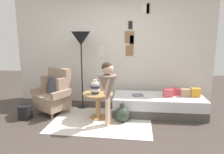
{
  "coord_description": "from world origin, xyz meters",
  "views": [
    {
      "loc": [
        0.69,
        -3.1,
        1.68
      ],
      "look_at": [
        0.15,
        0.95,
        0.85
      ],
      "focal_mm": 33.22,
      "sensor_mm": 36.0,
      "label": 1
    }
  ],
  "objects_px": {
    "side_table": "(98,100)",
    "magazine_basket": "(25,112)",
    "floor_lamp": "(81,41)",
    "book_on_daybed": "(138,95)",
    "person_child": "(108,85)",
    "vase_striped": "(95,88)",
    "demijohn_near": "(122,114)",
    "armchair": "(55,93)",
    "daybed": "(158,105)"
  },
  "relations": [
    {
      "from": "side_table",
      "to": "person_child",
      "type": "height_order",
      "value": "person_child"
    },
    {
      "from": "book_on_daybed",
      "to": "magazine_basket",
      "type": "distance_m",
      "value": 2.36
    },
    {
      "from": "vase_striped",
      "to": "book_on_daybed",
      "type": "distance_m",
      "value": 0.96
    },
    {
      "from": "vase_striped",
      "to": "person_child",
      "type": "xyz_separation_m",
      "value": [
        0.29,
        -0.28,
        0.13
      ]
    },
    {
      "from": "person_child",
      "to": "demijohn_near",
      "type": "bearing_deg",
      "value": 41.12
    },
    {
      "from": "daybed",
      "to": "vase_striped",
      "type": "xyz_separation_m",
      "value": [
        -1.28,
        -0.46,
        0.45
      ]
    },
    {
      "from": "book_on_daybed",
      "to": "demijohn_near",
      "type": "distance_m",
      "value": 0.62
    },
    {
      "from": "demijohn_near",
      "to": "armchair",
      "type": "bearing_deg",
      "value": 168.21
    },
    {
      "from": "daybed",
      "to": "demijohn_near",
      "type": "xyz_separation_m",
      "value": [
        -0.74,
        -0.52,
        -0.05
      ]
    },
    {
      "from": "vase_striped",
      "to": "floor_lamp",
      "type": "bearing_deg",
      "value": 124.59
    },
    {
      "from": "magazine_basket",
      "to": "demijohn_near",
      "type": "bearing_deg",
      "value": 2.97
    },
    {
      "from": "floor_lamp",
      "to": "book_on_daybed",
      "type": "height_order",
      "value": "floor_lamp"
    },
    {
      "from": "side_table",
      "to": "magazine_basket",
      "type": "height_order",
      "value": "side_table"
    },
    {
      "from": "vase_striped",
      "to": "demijohn_near",
      "type": "xyz_separation_m",
      "value": [
        0.54,
        -0.06,
        -0.5
      ]
    },
    {
      "from": "side_table",
      "to": "armchair",
      "type": "bearing_deg",
      "value": 168.97
    },
    {
      "from": "floor_lamp",
      "to": "armchair",
      "type": "bearing_deg",
      "value": -141.41
    },
    {
      "from": "floor_lamp",
      "to": "book_on_daybed",
      "type": "relative_size",
      "value": 7.98
    },
    {
      "from": "side_table",
      "to": "vase_striped",
      "type": "bearing_deg",
      "value": -125.14
    },
    {
      "from": "floor_lamp",
      "to": "demijohn_near",
      "type": "height_order",
      "value": "floor_lamp"
    },
    {
      "from": "vase_striped",
      "to": "floor_lamp",
      "type": "distance_m",
      "value": 1.2
    },
    {
      "from": "demijohn_near",
      "to": "magazine_basket",
      "type": "relative_size",
      "value": 1.36
    },
    {
      "from": "book_on_daybed",
      "to": "armchair",
      "type": "bearing_deg",
      "value": -174.95
    },
    {
      "from": "floor_lamp",
      "to": "demijohn_near",
      "type": "distance_m",
      "value": 1.85
    },
    {
      "from": "book_on_daybed",
      "to": "daybed",
      "type": "bearing_deg",
      "value": 6.51
    },
    {
      "from": "armchair",
      "to": "floor_lamp",
      "type": "xyz_separation_m",
      "value": [
        0.51,
        0.41,
        1.1
      ]
    },
    {
      "from": "daybed",
      "to": "floor_lamp",
      "type": "bearing_deg",
      "value": 173.51
    },
    {
      "from": "magazine_basket",
      "to": "floor_lamp",
      "type": "bearing_deg",
      "value": 39.97
    },
    {
      "from": "armchair",
      "to": "person_child",
      "type": "distance_m",
      "value": 1.41
    },
    {
      "from": "side_table",
      "to": "vase_striped",
      "type": "relative_size",
      "value": 2.13
    },
    {
      "from": "daybed",
      "to": "magazine_basket",
      "type": "xyz_separation_m",
      "value": [
        -2.71,
        -0.63,
        -0.06
      ]
    },
    {
      "from": "side_table",
      "to": "floor_lamp",
      "type": "bearing_deg",
      "value": 129.37
    },
    {
      "from": "daybed",
      "to": "book_on_daybed",
      "type": "relative_size",
      "value": 8.73
    },
    {
      "from": "demijohn_near",
      "to": "daybed",
      "type": "bearing_deg",
      "value": 35.41
    },
    {
      "from": "person_child",
      "to": "demijohn_near",
      "type": "relative_size",
      "value": 3.18
    },
    {
      "from": "daybed",
      "to": "demijohn_near",
      "type": "relative_size",
      "value": 5.04
    },
    {
      "from": "demijohn_near",
      "to": "magazine_basket",
      "type": "bearing_deg",
      "value": -177.03
    },
    {
      "from": "side_table",
      "to": "floor_lamp",
      "type": "height_order",
      "value": "floor_lamp"
    },
    {
      "from": "side_table",
      "to": "magazine_basket",
      "type": "xyz_separation_m",
      "value": [
        -1.47,
        -0.22,
        -0.25
      ]
    },
    {
      "from": "side_table",
      "to": "daybed",
      "type": "bearing_deg",
      "value": 18.12
    },
    {
      "from": "floor_lamp",
      "to": "book_on_daybed",
      "type": "distance_m",
      "value": 1.73
    },
    {
      "from": "magazine_basket",
      "to": "daybed",
      "type": "bearing_deg",
      "value": 12.99
    },
    {
      "from": "book_on_daybed",
      "to": "demijohn_near",
      "type": "xyz_separation_m",
      "value": [
        -0.3,
        -0.47,
        -0.26
      ]
    },
    {
      "from": "armchair",
      "to": "vase_striped",
      "type": "distance_m",
      "value": 1.02
    },
    {
      "from": "magazine_basket",
      "to": "book_on_daybed",
      "type": "bearing_deg",
      "value": 14.21
    },
    {
      "from": "side_table",
      "to": "person_child",
      "type": "xyz_separation_m",
      "value": [
        0.25,
        -0.33,
        0.39
      ]
    },
    {
      "from": "armchair",
      "to": "book_on_daybed",
      "type": "relative_size",
      "value": 4.41
    },
    {
      "from": "book_on_daybed",
      "to": "demijohn_near",
      "type": "height_order",
      "value": "book_on_daybed"
    },
    {
      "from": "book_on_daybed",
      "to": "person_child",
      "type": "bearing_deg",
      "value": -128.31
    },
    {
      "from": "daybed",
      "to": "book_on_daybed",
      "type": "xyz_separation_m",
      "value": [
        -0.44,
        -0.05,
        0.22
      ]
    },
    {
      "from": "side_table",
      "to": "book_on_daybed",
      "type": "relative_size",
      "value": 2.78
    }
  ]
}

